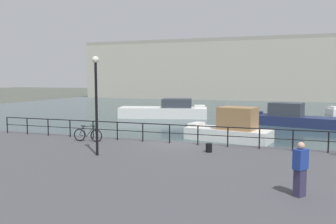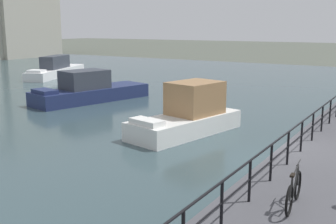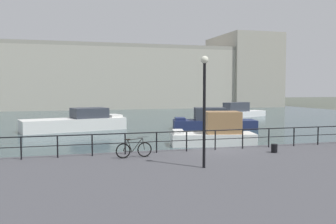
# 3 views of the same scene
# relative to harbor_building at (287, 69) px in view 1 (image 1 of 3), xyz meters

# --- Properties ---
(ground_plane) EXTENTS (240.00, 240.00, 0.00)m
(ground_plane) POSITION_rel_harbor_building_xyz_m (-5.64, -57.06, -6.13)
(ground_plane) COLOR #4C5147
(water_basin) EXTENTS (80.00, 60.00, 0.01)m
(water_basin) POSITION_rel_harbor_building_xyz_m (-5.64, -26.86, -6.13)
(water_basin) COLOR #33474C
(water_basin) RESTS_ON ground_plane
(quay_promenade) EXTENTS (56.00, 13.00, 0.70)m
(quay_promenade) POSITION_rel_harbor_building_xyz_m (-5.64, -63.56, -5.78)
(quay_promenade) COLOR #47474C
(quay_promenade) RESTS_ON ground_plane
(harbor_building) EXTENTS (73.25, 16.82, 15.45)m
(harbor_building) POSITION_rel_harbor_building_xyz_m (0.00, 0.00, 0.00)
(harbor_building) COLOR #B2AD9E
(harbor_building) RESTS_ON ground_plane
(moored_small_launch) EXTENTS (8.38, 4.26, 2.08)m
(moored_small_launch) POSITION_rel_harbor_building_xyz_m (0.39, -42.36, -5.39)
(moored_small_launch) COLOR navy
(moored_small_launch) RESTS_ON water_basin
(moored_red_daysailer) EXTENTS (6.14, 3.32, 2.36)m
(moored_red_daysailer) POSITION_rel_harbor_building_xyz_m (-3.44, -52.02, -5.24)
(moored_red_daysailer) COLOR white
(moored_red_daysailer) RESTS_ON water_basin
(moored_white_yacht) EXTENTS (9.93, 5.05, 2.10)m
(moored_white_yacht) POSITION_rel_harbor_building_xyz_m (-12.37, -39.95, -5.35)
(moored_white_yacht) COLOR white
(moored_white_yacht) RESTS_ON water_basin
(quay_railing) EXTENTS (22.73, 0.07, 1.08)m
(quay_railing) POSITION_rel_harbor_building_xyz_m (-5.99, -57.81, -4.69)
(quay_railing) COLOR black
(quay_railing) RESTS_ON quay_promenade
(parked_bicycle) EXTENTS (1.77, 0.20, 0.98)m
(parked_bicycle) POSITION_rel_harbor_building_xyz_m (-10.60, -58.80, -5.04)
(parked_bicycle) COLOR black
(parked_bicycle) RESTS_ON quay_promenade
(mooring_bollard) EXTENTS (0.32, 0.32, 0.44)m
(mooring_bollard) POSITION_rel_harbor_building_xyz_m (-3.41, -59.43, -5.21)
(mooring_bollard) COLOR black
(mooring_bollard) RESTS_ON quay_promenade
(quay_lamp_post) EXTENTS (0.32, 0.32, 4.63)m
(quay_lamp_post) POSITION_rel_harbor_building_xyz_m (-8.23, -61.83, -2.48)
(quay_lamp_post) COLOR black
(quay_lamp_post) RESTS_ON quay_promenade
(standing_person) EXTENTS (0.48, 0.52, 1.69)m
(standing_person) POSITION_rel_harbor_building_xyz_m (0.59, -64.89, -4.57)
(standing_person) COLOR #332D4C
(standing_person) RESTS_ON quay_promenade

